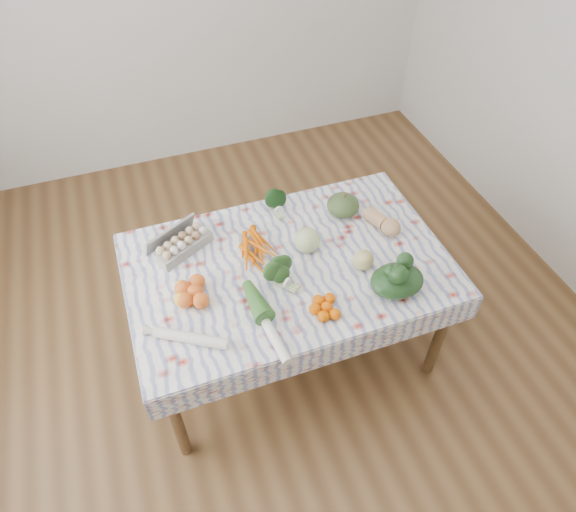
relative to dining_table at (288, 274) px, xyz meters
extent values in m
plane|color=brown|center=(0.00, 0.00, -0.68)|extent=(4.50, 4.50, 0.00)
cube|color=brown|center=(0.00, 0.00, 0.05)|extent=(1.60, 1.00, 0.04)
cylinder|color=brown|center=(-0.74, -0.44, -0.32)|extent=(0.06, 0.06, 0.71)
cylinder|color=brown|center=(0.74, -0.44, -0.32)|extent=(0.06, 0.06, 0.71)
cylinder|color=brown|center=(-0.74, 0.44, -0.32)|extent=(0.06, 0.06, 0.71)
cylinder|color=brown|center=(0.74, 0.44, -0.32)|extent=(0.06, 0.06, 0.71)
cube|color=white|center=(0.00, 0.00, 0.08)|extent=(1.66, 1.06, 0.01)
cube|color=#9B9C97|center=(-0.49, 0.28, 0.13)|extent=(0.34, 0.27, 0.09)
cube|color=#D95B04|center=(-0.14, 0.12, 0.11)|extent=(0.26, 0.24, 0.05)
ellipsoid|color=black|center=(0.08, 0.42, 0.15)|extent=(0.14, 0.12, 0.12)
ellipsoid|color=#3C5428|center=(0.43, 0.27, 0.14)|extent=(0.24, 0.24, 0.12)
sphere|color=#B7CB82|center=(0.13, 0.06, 0.15)|extent=(0.18, 0.18, 0.14)
ellipsoid|color=tan|center=(0.58, 0.08, 0.14)|extent=(0.18, 0.25, 0.10)
cube|color=orange|center=(-0.50, -0.06, 0.13)|extent=(0.27, 0.27, 0.09)
ellipsoid|color=#28511D|center=(-0.08, -0.11, 0.13)|extent=(0.19, 0.19, 0.10)
cube|color=#F06000|center=(0.07, -0.35, 0.11)|extent=(0.22, 0.22, 0.06)
sphere|color=tan|center=(0.35, -0.15, 0.14)|extent=(0.14, 0.14, 0.11)
ellipsoid|color=black|center=(0.45, -0.34, 0.14)|extent=(0.32, 0.29, 0.12)
cylinder|color=white|center=(-0.58, -0.30, 0.11)|extent=(0.34, 0.23, 0.05)
cylinder|color=white|center=(-0.23, -0.34, 0.11)|extent=(0.09, 0.46, 0.05)
camera|label=1|loc=(-0.61, -1.70, 2.05)|focal=32.00mm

